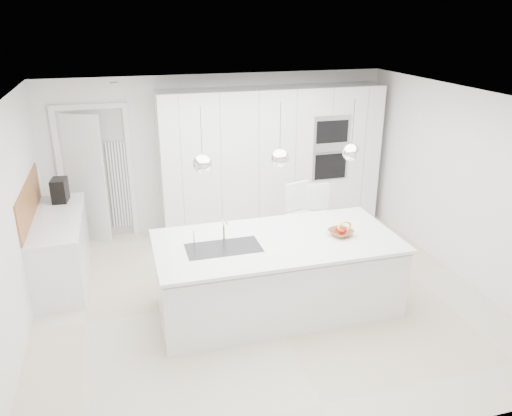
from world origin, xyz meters
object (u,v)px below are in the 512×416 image
object	(u,v)px
island_base	(278,277)
bar_stool_left	(300,228)
fruit_bowl	(341,233)
espresso_machine	(60,190)
bar_stool_right	(320,226)

from	to	relation	value
island_base	bar_stool_left	bearing A→B (deg)	56.11
fruit_bowl	bar_stool_left	world-z (taller)	bar_stool_left
espresso_machine	bar_stool_left	xyz separation A→B (m)	(3.15, -1.16, -0.46)
bar_stool_right	island_base	bearing A→B (deg)	-132.61
espresso_machine	island_base	bearing A→B (deg)	-33.50
bar_stool_left	bar_stool_right	xyz separation A→B (m)	(0.31, 0.04, -0.03)
fruit_bowl	island_base	bearing A→B (deg)	176.89
espresso_machine	bar_stool_right	world-z (taller)	espresso_machine
espresso_machine	bar_stool_right	size ratio (longest dim) A/B	0.28
fruit_bowl	bar_stool_right	distance (m)	1.09
fruit_bowl	bar_stool_right	bearing A→B (deg)	80.69
island_base	espresso_machine	size ratio (longest dim) A/B	8.60
island_base	espresso_machine	xyz separation A→B (m)	(-2.53, 2.09, 0.63)
fruit_bowl	bar_stool_left	distance (m)	1.04
bar_stool_right	espresso_machine	bearing A→B (deg)	163.30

